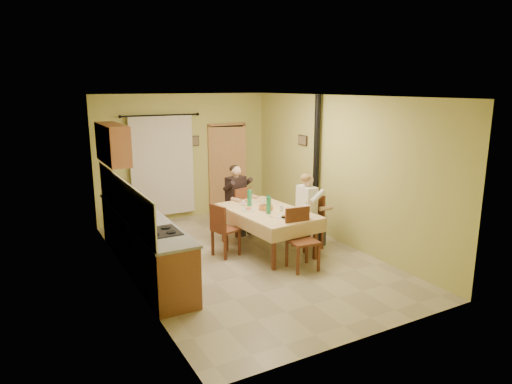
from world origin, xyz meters
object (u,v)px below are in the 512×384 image
man_right (308,202)px  stove_flue (316,184)px  chair_left (225,240)px  chair_right (308,232)px  man_far (237,192)px  dining_table (267,230)px  chair_far (238,220)px  chair_near (302,252)px

man_right → stove_flue: stove_flue is taller
chair_left → man_right: size_ratio=0.69×
stove_flue → chair_right: bearing=-133.5°
man_far → dining_table: bearing=-102.4°
chair_right → chair_left: chair_right is taller
chair_far → chair_right: (0.78, -1.38, 0.00)m
chair_near → man_far: bearing=-82.0°
chair_far → chair_near: size_ratio=0.97×
stove_flue → chair_left: bearing=-172.0°
dining_table → man_right: 0.91m
chair_far → man_right: 1.68m
dining_table → man_far: bearing=88.0°
chair_left → man_far: size_ratio=0.69×
chair_near → man_far: (-0.11, 2.18, 0.59)m
chair_near → chair_left: chair_near is taller
man_far → man_right: (0.77, -1.39, 0.00)m
dining_table → chair_far: bearing=87.9°
chair_near → man_right: bearing=-124.7°
dining_table → stove_flue: (1.37, 0.42, 0.65)m
chair_near → man_right: (0.66, 0.79, 0.59)m
chair_far → chair_near: (0.11, -2.17, 0.00)m
man_far → stove_flue: size_ratio=0.50×
dining_table → stove_flue: 1.57m
man_far → stove_flue: bearing=-42.0°
man_far → stove_flue: (1.42, -0.73, 0.15)m
chair_near → dining_table: bearing=-81.5°
chair_far → stove_flue: 1.75m
man_far → stove_flue: stove_flue is taller
man_right → dining_table: bearing=71.2°
chair_right → man_right: 0.59m
man_right → chair_left: bearing=77.0°
chair_far → chair_near: bearing=-102.1°
chair_far → chair_left: 1.26m
chair_near → chair_left: 1.44m
chair_near → chair_right: 1.04m
chair_far → man_far: (-0.00, 0.01, 0.59)m
chair_far → chair_right: size_ratio=0.97×
dining_table → man_far: (-0.05, 1.14, 0.50)m
chair_left → stove_flue: bearing=81.3°
chair_right → chair_left: (-1.53, 0.36, -0.00)m
chair_right → stove_flue: size_ratio=0.36×
dining_table → chair_left: 0.81m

